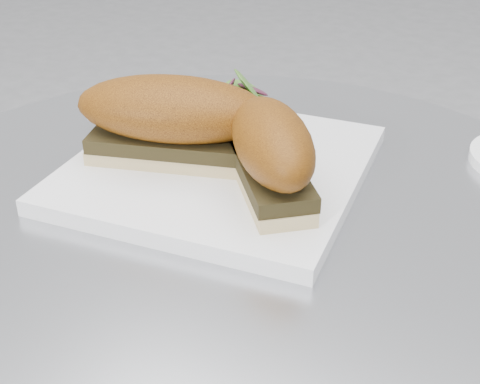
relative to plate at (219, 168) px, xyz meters
name	(u,v)px	position (x,y,z in m)	size (l,w,h in m)	color
plate	(219,168)	(0.00, 0.00, 0.00)	(0.27, 0.27, 0.02)	white
sandwich_left	(173,118)	(-0.04, -0.02, 0.05)	(0.20, 0.14, 0.08)	tan
sandwich_right	(272,151)	(0.07, -0.03, 0.05)	(0.14, 0.14, 0.08)	tan
salad	(224,104)	(-0.04, 0.07, 0.03)	(0.10, 0.10, 0.05)	#507E29
napkin	(160,127)	(-0.10, 0.04, 0.00)	(0.13, 0.13, 0.02)	white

